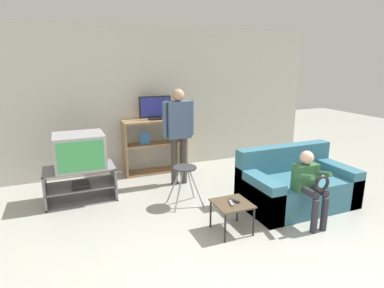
{
  "coord_description": "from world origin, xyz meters",
  "views": [
    {
      "loc": [
        -1.69,
        -1.74,
        2.01
      ],
      "look_at": [
        -0.06,
        2.19,
        0.9
      ],
      "focal_mm": 30.0,
      "sensor_mm": 36.0,
      "label": 1
    }
  ],
  "objects_px": {
    "couch": "(296,186)",
    "person_standing_adult": "(179,128)",
    "television_main": "(80,151)",
    "person_seated_child": "(310,182)",
    "television_flat": "(155,109)",
    "remote_control_white": "(231,203)",
    "snack_table": "(232,206)",
    "tv_stand": "(81,184)",
    "remote_control_black": "(234,201)",
    "folding_stool": "(185,174)",
    "media_shelf": "(155,146)"
  },
  "relations": [
    {
      "from": "snack_table",
      "to": "remote_control_black",
      "type": "bearing_deg",
      "value": 25.56
    },
    {
      "from": "remote_control_black",
      "to": "media_shelf",
      "type": "bearing_deg",
      "value": 66.72
    },
    {
      "from": "person_seated_child",
      "to": "couch",
      "type": "bearing_deg",
      "value": 64.68
    },
    {
      "from": "couch",
      "to": "person_standing_adult",
      "type": "xyz_separation_m",
      "value": [
        -1.26,
        1.39,
        0.68
      ]
    },
    {
      "from": "media_shelf",
      "to": "television_flat",
      "type": "distance_m",
      "value": 0.68
    },
    {
      "from": "television_flat",
      "to": "snack_table",
      "type": "xyz_separation_m",
      "value": [
        0.21,
        -2.46,
        -0.85
      ]
    },
    {
      "from": "couch",
      "to": "tv_stand",
      "type": "bearing_deg",
      "value": 154.84
    },
    {
      "from": "remote_control_black",
      "to": "couch",
      "type": "relative_size",
      "value": 0.09
    },
    {
      "from": "television_main",
      "to": "television_flat",
      "type": "xyz_separation_m",
      "value": [
        1.37,
        0.82,
        0.43
      ]
    },
    {
      "from": "television_main",
      "to": "person_seated_child",
      "type": "bearing_deg",
      "value": -35.57
    },
    {
      "from": "television_main",
      "to": "snack_table",
      "type": "relative_size",
      "value": 1.62
    },
    {
      "from": "tv_stand",
      "to": "media_shelf",
      "type": "bearing_deg",
      "value": 29.91
    },
    {
      "from": "television_main",
      "to": "folding_stool",
      "type": "xyz_separation_m",
      "value": [
        1.33,
        -0.73,
        -0.29
      ]
    },
    {
      "from": "folding_stool",
      "to": "remote_control_white",
      "type": "height_order",
      "value": "folding_stool"
    },
    {
      "from": "television_flat",
      "to": "person_standing_adult",
      "type": "relative_size",
      "value": 0.37
    },
    {
      "from": "snack_table",
      "to": "tv_stand",
      "type": "bearing_deg",
      "value": 134.19
    },
    {
      "from": "remote_control_black",
      "to": "couch",
      "type": "distance_m",
      "value": 1.22
    },
    {
      "from": "television_main",
      "to": "person_standing_adult",
      "type": "height_order",
      "value": "person_standing_adult"
    },
    {
      "from": "remote_control_white",
      "to": "folding_stool",
      "type": "bearing_deg",
      "value": 119.24
    },
    {
      "from": "tv_stand",
      "to": "remote_control_black",
      "type": "distance_m",
      "value": 2.33
    },
    {
      "from": "tv_stand",
      "to": "person_standing_adult",
      "type": "relative_size",
      "value": 0.63
    },
    {
      "from": "snack_table",
      "to": "remote_control_black",
      "type": "height_order",
      "value": "remote_control_black"
    },
    {
      "from": "media_shelf",
      "to": "person_seated_child",
      "type": "bearing_deg",
      "value": -65.2
    },
    {
      "from": "snack_table",
      "to": "person_seated_child",
      "type": "bearing_deg",
      "value": -10.89
    },
    {
      "from": "remote_control_white",
      "to": "person_standing_adult",
      "type": "xyz_separation_m",
      "value": [
        -0.02,
        1.74,
        0.57
      ]
    },
    {
      "from": "media_shelf",
      "to": "person_standing_adult",
      "type": "xyz_separation_m",
      "value": [
        0.2,
        -0.72,
        0.45
      ]
    },
    {
      "from": "television_main",
      "to": "remote_control_white",
      "type": "xyz_separation_m",
      "value": [
        1.56,
        -1.66,
        -0.37
      ]
    },
    {
      "from": "tv_stand",
      "to": "snack_table",
      "type": "bearing_deg",
      "value": -45.81
    },
    {
      "from": "television_main",
      "to": "person_seated_child",
      "type": "height_order",
      "value": "television_main"
    },
    {
      "from": "couch",
      "to": "person_seated_child",
      "type": "height_order",
      "value": "person_seated_child"
    },
    {
      "from": "person_standing_adult",
      "to": "person_seated_child",
      "type": "distance_m",
      "value": 2.2
    },
    {
      "from": "remote_control_black",
      "to": "person_seated_child",
      "type": "height_order",
      "value": "person_seated_child"
    },
    {
      "from": "television_flat",
      "to": "remote_control_white",
      "type": "relative_size",
      "value": 4.01
    },
    {
      "from": "media_shelf",
      "to": "folding_stool",
      "type": "bearing_deg",
      "value": -90.41
    },
    {
      "from": "folding_stool",
      "to": "couch",
      "type": "height_order",
      "value": "couch"
    },
    {
      "from": "tv_stand",
      "to": "folding_stool",
      "type": "distance_m",
      "value": 1.57
    },
    {
      "from": "couch",
      "to": "snack_table",
      "type": "bearing_deg",
      "value": -165.03
    },
    {
      "from": "tv_stand",
      "to": "television_main",
      "type": "distance_m",
      "value": 0.51
    },
    {
      "from": "television_flat",
      "to": "couch",
      "type": "bearing_deg",
      "value": -56.2
    },
    {
      "from": "tv_stand",
      "to": "remote_control_black",
      "type": "bearing_deg",
      "value": -44.77
    },
    {
      "from": "tv_stand",
      "to": "couch",
      "type": "bearing_deg",
      "value": -25.16
    },
    {
      "from": "tv_stand",
      "to": "media_shelf",
      "type": "distance_m",
      "value": 1.6
    },
    {
      "from": "tv_stand",
      "to": "television_flat",
      "type": "height_order",
      "value": "television_flat"
    },
    {
      "from": "tv_stand",
      "to": "person_seated_child",
      "type": "bearing_deg",
      "value": -35.48
    },
    {
      "from": "television_flat",
      "to": "snack_table",
      "type": "distance_m",
      "value": 2.62
    },
    {
      "from": "television_main",
      "to": "couch",
      "type": "distance_m",
      "value": 3.13
    },
    {
      "from": "media_shelf",
      "to": "remote_control_black",
      "type": "bearing_deg",
      "value": -83.44
    },
    {
      "from": "television_flat",
      "to": "couch",
      "type": "xyz_separation_m",
      "value": [
        1.43,
        -2.14,
        -0.9
      ]
    },
    {
      "from": "tv_stand",
      "to": "television_main",
      "type": "relative_size",
      "value": 1.44
    },
    {
      "from": "media_shelf",
      "to": "snack_table",
      "type": "height_order",
      "value": "media_shelf"
    }
  ]
}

